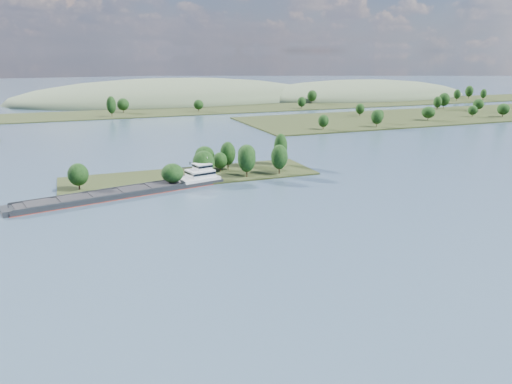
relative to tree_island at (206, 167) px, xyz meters
name	(u,v)px	position (x,y,z in m)	size (l,w,h in m)	color
ground	(240,223)	(-5.98, -58.69, -3.83)	(1800.00, 1800.00, 0.00)	#334A59
tree_island	(206,167)	(0.00, 0.00, 0.00)	(100.00, 32.76, 14.84)	black
right_bank	(448,114)	(226.85, 121.22, -2.86)	(320.00, 90.00, 15.00)	black
back_shoreline	(135,113)	(1.41, 221.01, -3.15)	(900.00, 60.00, 16.61)	black
hill_east	(359,96)	(254.02, 291.31, -3.83)	(260.00, 140.00, 36.00)	#495A3E
hill_west	(174,100)	(54.02, 321.31, -3.83)	(320.00, 160.00, 44.00)	#495A3E
cargo_barge	(137,190)	(-29.44, -15.32, -2.53)	(76.36, 25.77, 10.31)	black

